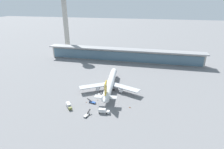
{
  "coord_description": "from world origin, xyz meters",
  "views": [
    {
      "loc": [
        31.93,
        -126.98,
        68.78
      ],
      "look_at": [
        0.0,
        17.32,
        7.79
      ],
      "focal_mm": 29.31,
      "sensor_mm": 36.0,
      "label": 1
    }
  ],
  "objects_px": {
    "service_truck_under_wing_white": "(103,111)",
    "safety_cone_alpha": "(86,102)",
    "service_truck_near_nose_olive": "(69,105)",
    "safety_cone_charlie": "(129,107)",
    "safety_cone_bravo": "(130,107)",
    "safety_cone_delta": "(98,100)",
    "service_truck_on_taxiway_white": "(87,115)",
    "control_tower": "(65,19)",
    "service_truck_mid_apron_white": "(100,94)",
    "airliner_on_stand": "(110,84)",
    "service_truck_by_tail_blue": "(92,102)"
  },
  "relations": [
    {
      "from": "control_tower",
      "to": "safety_cone_charlie",
      "type": "height_order",
      "value": "control_tower"
    },
    {
      "from": "service_truck_on_taxiway_white",
      "to": "safety_cone_alpha",
      "type": "height_order",
      "value": "service_truck_on_taxiway_white"
    },
    {
      "from": "service_truck_mid_apron_white",
      "to": "service_truck_on_taxiway_white",
      "type": "relative_size",
      "value": 0.48
    },
    {
      "from": "service_truck_near_nose_olive",
      "to": "service_truck_by_tail_blue",
      "type": "distance_m",
      "value": 16.5
    },
    {
      "from": "safety_cone_delta",
      "to": "service_truck_near_nose_olive",
      "type": "bearing_deg",
      "value": -140.55
    },
    {
      "from": "airliner_on_stand",
      "to": "service_truck_near_nose_olive",
      "type": "xyz_separation_m",
      "value": [
        -21.55,
        -32.55,
        -3.64
      ]
    },
    {
      "from": "safety_cone_delta",
      "to": "service_truck_under_wing_white",
      "type": "bearing_deg",
      "value": -60.97
    },
    {
      "from": "service_truck_by_tail_blue",
      "to": "safety_cone_alpha",
      "type": "relative_size",
      "value": 9.88
    },
    {
      "from": "service_truck_on_taxiway_white",
      "to": "safety_cone_alpha",
      "type": "distance_m",
      "value": 16.43
    },
    {
      "from": "service_truck_under_wing_white",
      "to": "service_truck_mid_apron_white",
      "type": "xyz_separation_m",
      "value": [
        -8.92,
        22.83,
        -0.82
      ]
    },
    {
      "from": "airliner_on_stand",
      "to": "control_tower",
      "type": "bearing_deg",
      "value": 130.15
    },
    {
      "from": "service_truck_on_taxiway_white",
      "to": "service_truck_near_nose_olive",
      "type": "bearing_deg",
      "value": 156.96
    },
    {
      "from": "service_truck_near_nose_olive",
      "to": "safety_cone_alpha",
      "type": "bearing_deg",
      "value": 43.25
    },
    {
      "from": "service_truck_by_tail_blue",
      "to": "service_truck_near_nose_olive",
      "type": "bearing_deg",
      "value": -146.52
    },
    {
      "from": "service_truck_mid_apron_white",
      "to": "safety_cone_alpha",
      "type": "bearing_deg",
      "value": -116.74
    },
    {
      "from": "service_truck_near_nose_olive",
      "to": "safety_cone_charlie",
      "type": "distance_m",
      "value": 41.55
    },
    {
      "from": "service_truck_on_taxiway_white",
      "to": "service_truck_by_tail_blue",
      "type": "bearing_deg",
      "value": 95.71
    },
    {
      "from": "service_truck_mid_apron_white",
      "to": "safety_cone_alpha",
      "type": "height_order",
      "value": "service_truck_mid_apron_white"
    },
    {
      "from": "airliner_on_stand",
      "to": "service_truck_mid_apron_white",
      "type": "height_order",
      "value": "airliner_on_stand"
    },
    {
      "from": "service_truck_under_wing_white",
      "to": "safety_cone_charlie",
      "type": "height_order",
      "value": "service_truck_under_wing_white"
    },
    {
      "from": "service_truck_under_wing_white",
      "to": "safety_cone_alpha",
      "type": "relative_size",
      "value": 10.6
    },
    {
      "from": "service_truck_on_taxiway_white",
      "to": "control_tower",
      "type": "bearing_deg",
      "value": 119.14
    },
    {
      "from": "airliner_on_stand",
      "to": "service_truck_on_taxiway_white",
      "type": "relative_size",
      "value": 9.18
    },
    {
      "from": "safety_cone_alpha",
      "to": "safety_cone_delta",
      "type": "bearing_deg",
      "value": 33.79
    },
    {
      "from": "safety_cone_charlie",
      "to": "service_truck_on_taxiway_white",
      "type": "bearing_deg",
      "value": -148.65
    },
    {
      "from": "safety_cone_alpha",
      "to": "safety_cone_bravo",
      "type": "height_order",
      "value": "same"
    },
    {
      "from": "safety_cone_alpha",
      "to": "safety_cone_bravo",
      "type": "distance_m",
      "value": 31.91
    },
    {
      "from": "service_truck_on_taxiway_white",
      "to": "service_truck_under_wing_white",
      "type": "bearing_deg",
      "value": 29.35
    },
    {
      "from": "control_tower",
      "to": "safety_cone_delta",
      "type": "height_order",
      "value": "control_tower"
    },
    {
      "from": "airliner_on_stand",
      "to": "service_truck_by_tail_blue",
      "type": "distance_m",
      "value": 25.14
    },
    {
      "from": "control_tower",
      "to": "airliner_on_stand",
      "type": "bearing_deg",
      "value": -49.85
    },
    {
      "from": "airliner_on_stand",
      "to": "service_truck_mid_apron_white",
      "type": "xyz_separation_m",
      "value": [
        -5.73,
        -10.92,
        -4.46
      ]
    },
    {
      "from": "service_truck_on_taxiway_white",
      "to": "safety_cone_charlie",
      "type": "xyz_separation_m",
      "value": [
        25.26,
        15.39,
        -0.49
      ]
    },
    {
      "from": "service_truck_under_wing_white",
      "to": "airliner_on_stand",
      "type": "bearing_deg",
      "value": 95.41
    },
    {
      "from": "service_truck_near_nose_olive",
      "to": "safety_cone_delta",
      "type": "distance_m",
      "value": 21.45
    },
    {
      "from": "service_truck_under_wing_white",
      "to": "safety_cone_charlie",
      "type": "xyz_separation_m",
      "value": [
        15.82,
        10.08,
        -1.37
      ]
    },
    {
      "from": "control_tower",
      "to": "safety_cone_alpha",
      "type": "bearing_deg",
      "value": -59.94
    },
    {
      "from": "service_truck_mid_apron_white",
      "to": "service_truck_on_taxiway_white",
      "type": "xyz_separation_m",
      "value": [
        -0.52,
        -28.15,
        -0.07
      ]
    },
    {
      "from": "airliner_on_stand",
      "to": "service_truck_mid_apron_white",
      "type": "distance_m",
      "value": 13.11
    },
    {
      "from": "safety_cone_bravo",
      "to": "safety_cone_delta",
      "type": "distance_m",
      "value": 25.22
    },
    {
      "from": "service_truck_mid_apron_white",
      "to": "safety_cone_delta",
      "type": "xyz_separation_m",
      "value": [
        0.71,
        -8.03,
        -0.56
      ]
    },
    {
      "from": "safety_cone_bravo",
      "to": "control_tower",
      "type": "bearing_deg",
      "value": 130.04
    },
    {
      "from": "service_truck_near_nose_olive",
      "to": "service_truck_by_tail_blue",
      "type": "xyz_separation_m",
      "value": [
        13.74,
        9.09,
        -0.88
      ]
    },
    {
      "from": "service_truck_by_tail_blue",
      "to": "safety_cone_charlie",
      "type": "distance_m",
      "value": 26.83
    },
    {
      "from": "safety_cone_alpha",
      "to": "safety_cone_charlie",
      "type": "relative_size",
      "value": 1.0
    },
    {
      "from": "airliner_on_stand",
      "to": "service_truck_by_tail_blue",
      "type": "xyz_separation_m",
      "value": [
        -7.81,
        -23.46,
        -4.52
      ]
    },
    {
      "from": "service_truck_on_taxiway_white",
      "to": "safety_cone_delta",
      "type": "relative_size",
      "value": 9.9
    },
    {
      "from": "safety_cone_alpha",
      "to": "service_truck_on_taxiway_white",
      "type": "bearing_deg",
      "value": -68.79
    },
    {
      "from": "airliner_on_stand",
      "to": "service_truck_mid_apron_white",
      "type": "bearing_deg",
      "value": -117.68
    },
    {
      "from": "safety_cone_delta",
      "to": "control_tower",
      "type": "bearing_deg",
      "value": 123.58
    }
  ]
}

